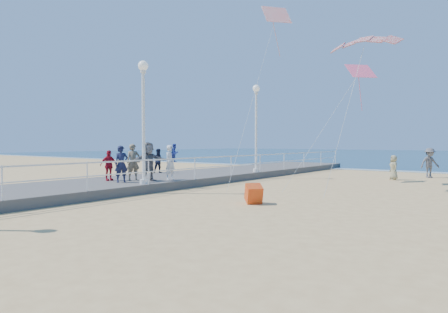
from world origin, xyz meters
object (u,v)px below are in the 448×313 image
Objects in this scene: box_kite at (254,196)px; spectator_6 at (133,162)px; woman_holding_toddler at (170,163)px; beach_walker_c at (394,168)px; toddler_held at (175,153)px; spectator_5 at (149,161)px; spectator_0 at (121,164)px; beach_walker_a at (430,163)px; lamp_post_mid at (143,109)px; lamp_post_far at (256,119)px; spectator_3 at (109,165)px; spectator_7 at (159,161)px.

spectator_6 is at bearing 129.00° from box_kite.
woman_holding_toddler is 1.15× the size of beach_walker_c.
spectator_5 is at bearing 156.51° from toddler_held.
spectator_5 reaches higher than spectator_0.
beach_walker_a is (9.76, 16.07, -0.30)m from spectator_0.
lamp_post_far is (0.00, 9.00, 0.00)m from lamp_post_mid.
lamp_post_far reaches higher than spectator_3.
lamp_post_far is 7.34m from woman_holding_toddler.
woman_holding_toddler is (-0.46, -6.91, -2.42)m from lamp_post_far.
spectator_5 is at bearing 129.09° from lamp_post_mid.
spectator_0 is (-1.35, -0.13, -2.43)m from lamp_post_mid.
spectator_7 is at bearing 52.18° from spectator_5.
woman_holding_toddler is 2.39m from spectator_0.
spectator_0 reaches higher than beach_walker_c.
lamp_post_mid is at bearing -80.56° from spectator_3.
lamp_post_far is 8.65m from spectator_6.
spectator_7 is at bearing 59.07° from spectator_6.
spectator_0 reaches higher than spectator_7.
box_kite is (6.80, 0.47, -0.93)m from spectator_0.
toddler_held is 0.54× the size of spectator_0.
toddler_held is 6.23m from box_kite.
lamp_post_far reaches higher than spectator_0.
lamp_post_mid reaches higher than spectator_7.
toddler_held is at bearing 98.01° from lamp_post_mid.
woman_holding_toddler is at bearing -18.39° from spectator_6.
lamp_post_far is 8.61m from beach_walker_c.
spectator_7 is 13.86m from beach_walker_c.
spectator_5 reaches higher than spectator_3.
box_kite is (7.19, -0.53, -0.97)m from spectator_6.
spectator_5 is 5.00m from spectator_7.
lamp_post_mid is 18.23m from beach_walker_a.
lamp_post_far reaches higher than beach_walker_c.
toddler_held reaches higher than spectator_3.
spectator_5 is at bearing -108.61° from spectator_7.
spectator_3 is (-2.18, -2.21, -0.58)m from toddler_held.
toddler_held is at bearing -92.67° from lamp_post_far.
woman_holding_toddler reaches higher than beach_walker_c.
spectator_6 is at bearing 134.37° from toddler_held.
woman_holding_toddler is at bearing -96.28° from spectator_7.
woman_holding_toddler is 1.12m from spectator_5.
spectator_3 is 0.79× the size of spectator_5.
beach_walker_c is at bearing -159.43° from beach_walker_a.
lamp_post_far reaches higher than box_kite.
spectator_0 is at bearing -174.31° from lamp_post_mid.
spectator_3 is 1.94m from spectator_5.
lamp_post_mid is 2.90× the size of spectator_5.
spectator_5 reaches higher than box_kite.
spectator_6 reaches higher than spectator_3.
spectator_0 is at bearing 137.20° from box_kite.
lamp_post_mid reaches higher than toddler_held.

